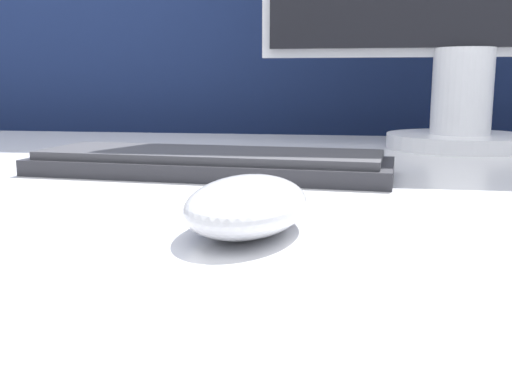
{
  "coord_description": "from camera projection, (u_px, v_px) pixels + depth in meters",
  "views": [
    {
      "loc": [
        0.11,
        -0.56,
        0.83
      ],
      "look_at": [
        0.05,
        -0.17,
        0.76
      ],
      "focal_mm": 42.0,
      "sensor_mm": 36.0,
      "label": 1
    }
  ],
  "objects": [
    {
      "name": "partition_panel",
      "position": [
        292.0,
        125.0,
        1.18
      ],
      "size": [
        5.0,
        0.03,
        1.49
      ],
      "color": "navy",
      "rests_on": "ground_plane"
    },
    {
      "name": "computer_mouse_near",
      "position": [
        247.0,
        205.0,
        0.37
      ],
      "size": [
        0.09,
        0.13,
        0.03
      ],
      "rotation": [
        0.0,
        0.0,
        -0.12
      ],
      "color": "silver",
      "rests_on": "desk"
    },
    {
      "name": "keyboard",
      "position": [
        210.0,
        163.0,
        0.6
      ],
      "size": [
        0.37,
        0.15,
        0.02
      ],
      "rotation": [
        0.0,
        0.0,
        -0.08
      ],
      "color": "#28282D",
      "rests_on": "desk"
    }
  ]
}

